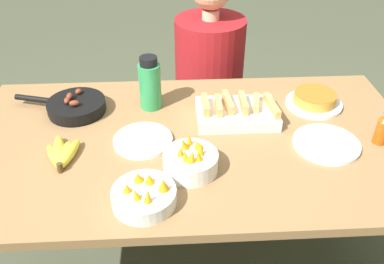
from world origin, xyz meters
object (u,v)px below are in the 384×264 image
Objects in this scene: fruit_bowl_citrus at (144,195)px; water_bottle at (150,84)px; person_figure at (208,98)px; skillet at (75,106)px; fruit_bowl_mango at (191,161)px; hot_sauce_bottle at (383,127)px; melon_tray at (237,112)px; empty_plate_near_front at (326,144)px; banana_bunch at (62,154)px; empty_plate_far_left at (143,140)px; frittata_plate_center at (314,100)px.

water_bottle reaches higher than fruit_bowl_citrus.
skillet is at bearing -138.22° from person_figure.
hot_sauce_bottle reaches higher than fruit_bowl_mango.
person_figure is at bearing 80.90° from fruit_bowl_mango.
empty_plate_near_front is (0.31, -0.20, -0.02)m from melon_tray.
hot_sauce_bottle is at bearing -20.15° from melon_tray.
skillet is (-0.01, 0.31, 0.01)m from banana_bunch.
banana_bunch is 0.62× the size of melon_tray.
fruit_bowl_mango is at bearing -70.96° from water_bottle.
person_figure is (0.61, 0.54, -0.31)m from skillet.
water_bottle is at bearing 84.46° from empty_plate_far_left.
fruit_bowl_mango is at bearing -167.78° from empty_plate_near_front.
banana_bunch is 0.46m from water_bottle.
water_bottle reaches higher than empty_plate_near_front.
skillet is 1.65× the size of frittata_plate_center.
melon_tray is (0.65, 0.22, 0.01)m from banana_bunch.
hot_sauce_bottle is (0.88, -0.05, 0.06)m from empty_plate_far_left.
skillet is 0.62m from fruit_bowl_citrus.
empty_plate_near_front is 0.21m from hot_sauce_bottle.
person_figure reaches higher than hot_sauce_bottle.
water_bottle is at bearing 89.52° from fruit_bowl_citrus.
melon_tray is 1.41× the size of water_bottle.
empty_plate_far_left is 0.27m from water_bottle.
water_bottle is (0.02, 0.25, 0.10)m from empty_plate_far_left.
fruit_bowl_mango is at bearing -144.37° from frittata_plate_center.
skillet is 1.71× the size of water_bottle.
banana_bunch is 1.04m from frittata_plate_center.
empty_plate_near_front is (-0.04, -0.28, -0.02)m from frittata_plate_center.
fruit_bowl_mango is 0.21m from fruit_bowl_citrus.
empty_plate_far_left is at bearing -112.60° from person_figure.
hot_sauce_bottle reaches higher than empty_plate_far_left.
melon_tray reaches higher than skillet.
banana_bunch is at bearing 168.93° from fruit_bowl_mango.
person_figure is (-0.39, 0.55, -0.30)m from frittata_plate_center.
fruit_bowl_citrus is at bearing -162.86° from hot_sauce_bottle.
fruit_bowl_mango is at bearing -123.30° from melon_tray.
banana_bunch reaches higher than empty_plate_near_front.
fruit_bowl_mango is (0.17, -0.17, 0.03)m from empty_plate_far_left.
water_bottle is 0.19× the size of person_figure.
person_figure is (0.60, 0.85, -0.30)m from banana_bunch.
skillet is at bearing 172.13° from melon_tray.
melon_tray is 1.72× the size of fruit_bowl_mango.
fruit_bowl_citrus is 0.17× the size of person_figure.
person_figure is (-0.05, 0.63, -0.31)m from melon_tray.
person_figure is at bearing 74.52° from fruit_bowl_citrus.
frittata_plate_center is (0.99, 0.30, 0.01)m from banana_bunch.
melon_tray is 0.71m from person_figure.
empty_plate_near_front is 1.10× the size of empty_plate_far_left.
fruit_bowl_mango is (-0.20, -0.30, 0.01)m from melon_tray.
person_figure reaches higher than fruit_bowl_mango.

